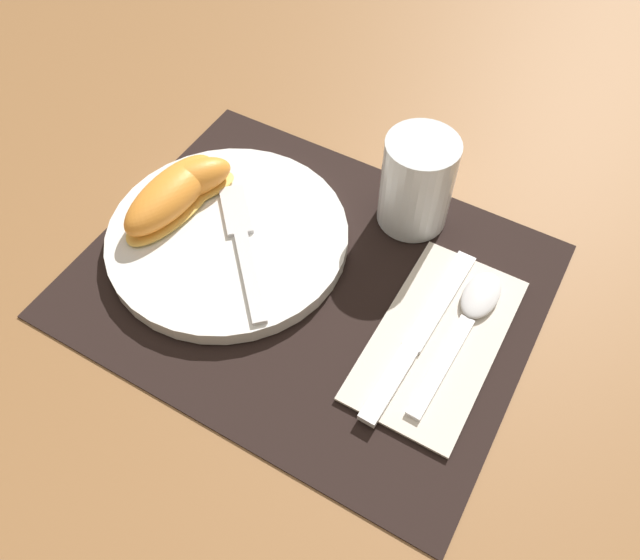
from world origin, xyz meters
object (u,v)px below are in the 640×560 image
fork (242,239)px  citrus_wedge_0 (190,182)px  juice_glass (416,187)px  spoon (471,313)px  citrus_wedge_1 (174,193)px  plate (227,238)px  knife (418,336)px

fork → citrus_wedge_0: bearing=161.0°
fork → citrus_wedge_0: citrus_wedge_0 is taller
juice_glass → spoon: size_ratio=0.58×
juice_glass → citrus_wedge_1: (-0.22, -0.12, -0.01)m
plate → juice_glass: juice_glass is taller
citrus_wedge_1 → fork: bearing=-4.6°
citrus_wedge_1 → plate: bearing=-5.5°
plate → citrus_wedge_1: 0.07m
spoon → citrus_wedge_1: size_ratio=1.31×
plate → citrus_wedge_1: bearing=174.5°
juice_glass → citrus_wedge_0: bearing=-155.2°
plate → citrus_wedge_0: size_ratio=2.38×
spoon → knife: bearing=-125.3°
plate → citrus_wedge_0: 0.07m
plate → citrus_wedge_1: (-0.07, 0.01, 0.02)m
knife → citrus_wedge_0: citrus_wedge_0 is taller
plate → knife: size_ratio=1.18×
citrus_wedge_0 → plate: bearing=-24.1°
knife → spoon: spoon is taller
juice_glass → citrus_wedge_0: (-0.21, -0.10, -0.01)m
juice_glass → knife: 0.16m
plate → spoon: plate is taller
plate → citrus_wedge_1: size_ratio=1.85×
fork → knife: bearing=-2.1°
spoon → fork: bearing=-170.4°
plate → spoon: 0.26m
fork → citrus_wedge_0: (-0.08, 0.03, 0.01)m
knife → citrus_wedge_0: bearing=172.7°
knife → fork: size_ratio=1.48×
plate → spoon: (0.25, 0.04, -0.00)m
knife → fork: 0.20m
plate → juice_glass: size_ratio=2.40×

